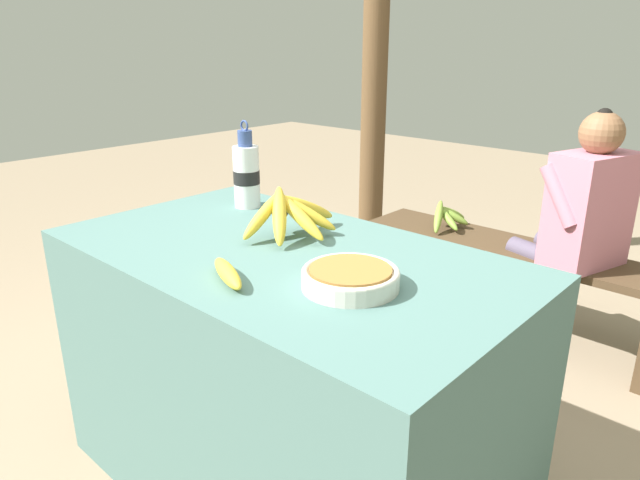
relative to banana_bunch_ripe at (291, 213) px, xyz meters
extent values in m
cube|color=#4C706B|center=(0.07, -0.10, -0.47)|extent=(1.33, 0.75, 0.79)
sphere|color=#4C381E|center=(-0.04, -0.01, 0.00)|extent=(0.05, 0.05, 0.05)
ellipsoid|color=gold|center=(-0.04, -0.07, 0.00)|extent=(0.04, 0.17, 0.14)
ellipsoid|color=gold|center=(0.01, -0.06, 0.01)|extent=(0.15, 0.15, 0.16)
ellipsoid|color=gold|center=(0.04, -0.01, 0.00)|extent=(0.20, 0.04, 0.14)
ellipsoid|color=gold|center=(0.02, 0.04, 0.00)|extent=(0.18, 0.14, 0.13)
ellipsoid|color=gold|center=(-0.02, 0.07, 0.00)|extent=(0.10, 0.22, 0.13)
cylinder|color=silver|center=(0.36, -0.17, -0.05)|extent=(0.23, 0.23, 0.04)
torus|color=silver|center=(0.36, -0.17, -0.03)|extent=(0.23, 0.23, 0.02)
cylinder|color=olive|center=(0.36, -0.17, -0.03)|extent=(0.19, 0.19, 0.01)
cylinder|color=white|center=(-0.34, 0.12, 0.03)|extent=(0.09, 0.09, 0.21)
cylinder|color=black|center=(-0.34, 0.12, 0.03)|extent=(0.09, 0.09, 0.05)
cylinder|color=#33477F|center=(-0.34, 0.12, 0.16)|extent=(0.05, 0.05, 0.05)
torus|color=#33477F|center=(-0.34, 0.12, 0.20)|extent=(0.04, 0.01, 0.04)
ellipsoid|color=gold|center=(0.12, -0.33, -0.05)|extent=(0.19, 0.11, 0.04)
cube|color=#4C3823|center=(0.13, 1.32, -0.44)|extent=(1.46, 0.32, 0.04)
cube|color=#4C3823|center=(-0.51, 1.20, -0.66)|extent=(0.06, 0.06, 0.40)
cube|color=#4C3823|center=(-0.51, 1.44, -0.66)|extent=(0.06, 0.06, 0.40)
cylinder|color=#564C60|center=(0.16, 1.27, -0.64)|extent=(0.09, 0.09, 0.44)
cylinder|color=#564C60|center=(0.27, 1.24, -0.41)|extent=(0.31, 0.17, 0.09)
cylinder|color=#564C60|center=(0.21, 1.45, -0.64)|extent=(0.09, 0.09, 0.44)
cylinder|color=#564C60|center=(0.33, 1.42, -0.41)|extent=(0.31, 0.17, 0.09)
cube|color=#C67589|center=(0.43, 1.29, -0.19)|extent=(0.29, 0.38, 0.47)
cylinder|color=#C67589|center=(0.36, 1.14, -0.11)|extent=(0.21, 0.12, 0.25)
cylinder|color=#C67589|center=(0.45, 1.45, -0.11)|extent=(0.21, 0.12, 0.25)
sphere|color=brown|center=(0.43, 1.29, 0.13)|extent=(0.17, 0.17, 0.17)
sphere|color=black|center=(0.43, 1.29, 0.19)|extent=(0.06, 0.06, 0.06)
sphere|color=#4C381E|center=(-0.28, 1.32, -0.36)|extent=(0.05, 0.05, 0.05)
ellipsoid|color=olive|center=(-0.25, 1.26, -0.35)|extent=(0.11, 0.17, 0.15)
ellipsoid|color=olive|center=(-0.22, 1.30, -0.36)|extent=(0.18, 0.10, 0.11)
ellipsoid|color=olive|center=(-0.22, 1.35, -0.36)|extent=(0.17, 0.10, 0.11)
ellipsoid|color=olive|center=(-0.25, 1.38, -0.36)|extent=(0.11, 0.18, 0.11)
cylinder|color=brown|center=(-0.93, 1.61, 0.41)|extent=(0.15, 0.15, 2.55)
camera|label=1|loc=(1.13, -1.11, 0.47)|focal=32.00mm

